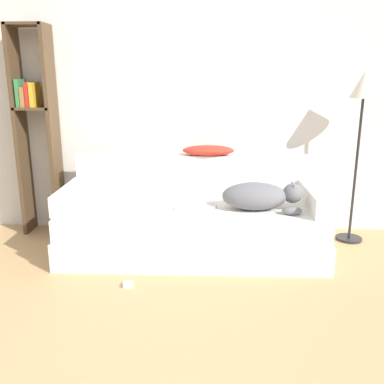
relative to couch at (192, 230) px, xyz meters
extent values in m
cube|color=silver|center=(-0.19, 0.67, 1.14)|extent=(7.23, 0.06, 2.70)
cube|color=silver|center=(0.00, 0.00, -0.09)|extent=(2.17, 0.91, 0.23)
cube|color=silver|center=(0.00, -0.01, 0.12)|extent=(2.13, 0.87, 0.19)
cube|color=silver|center=(0.00, 0.38, 0.40)|extent=(2.13, 0.15, 0.37)
cube|color=silver|center=(-1.01, -0.01, 0.30)|extent=(0.15, 0.72, 0.16)
cube|color=silver|center=(1.01, -0.01, 0.30)|extent=(0.15, 0.72, 0.16)
ellipsoid|color=slate|center=(0.51, -0.07, 0.32)|extent=(0.53, 0.30, 0.22)
sphere|color=slate|center=(0.82, -0.07, 0.35)|extent=(0.16, 0.16, 0.16)
cone|color=slate|center=(0.82, -0.11, 0.41)|extent=(0.06, 0.06, 0.07)
cone|color=slate|center=(0.82, -0.02, 0.41)|extent=(0.06, 0.06, 0.07)
ellipsoid|color=slate|center=(0.79, -0.20, 0.25)|extent=(0.16, 0.07, 0.07)
cube|color=#B7B7BC|center=(0.03, -0.05, 0.22)|extent=(0.35, 0.23, 0.02)
ellipsoid|color=red|center=(0.13, 0.36, 0.63)|extent=(0.46, 0.21, 0.09)
cube|color=#4C3823|center=(-1.62, 0.49, 0.76)|extent=(0.04, 0.26, 1.92)
cube|color=#4C3823|center=(-1.31, 0.49, 0.76)|extent=(0.04, 0.26, 1.92)
cube|color=#4C3823|center=(-1.47, 0.49, 1.70)|extent=(0.33, 0.26, 0.02)
cube|color=#4C3823|center=(-1.47, 0.49, 0.99)|extent=(0.33, 0.26, 0.02)
cube|color=#337F42|center=(-1.57, 0.48, 1.12)|extent=(0.03, 0.20, 0.25)
cube|color=olive|center=(-1.53, 0.48, 1.09)|extent=(0.04, 0.20, 0.18)
cube|color=red|center=(-1.49, 0.48, 1.11)|extent=(0.03, 0.20, 0.22)
cube|color=gold|center=(-1.45, 0.48, 1.11)|extent=(0.04, 0.20, 0.22)
cylinder|color=#232326|center=(1.45, 0.35, -0.19)|extent=(0.23, 0.23, 0.02)
cylinder|color=#232326|center=(1.45, 0.35, 0.45)|extent=(0.02, 0.02, 1.27)
cone|color=silver|center=(1.45, 0.35, 1.21)|extent=(0.24, 0.24, 0.23)
cube|color=white|center=(-0.44, -0.64, -0.19)|extent=(0.06, 0.06, 0.03)
camera|label=1|loc=(0.12, -3.43, 1.28)|focal=40.00mm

